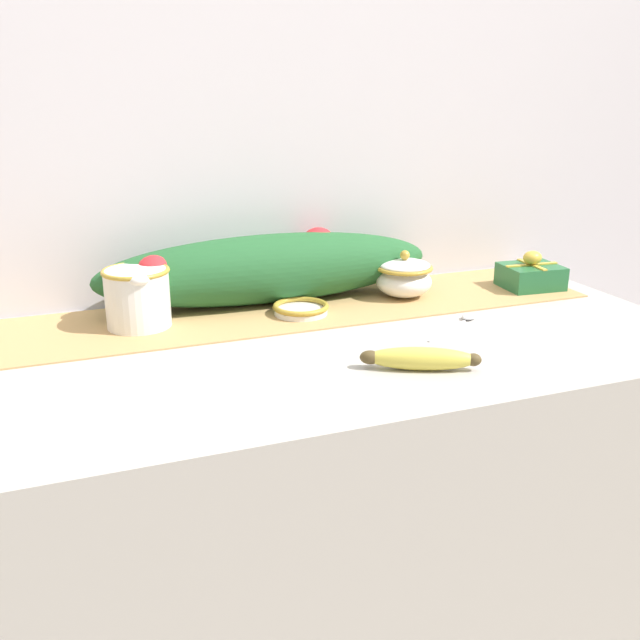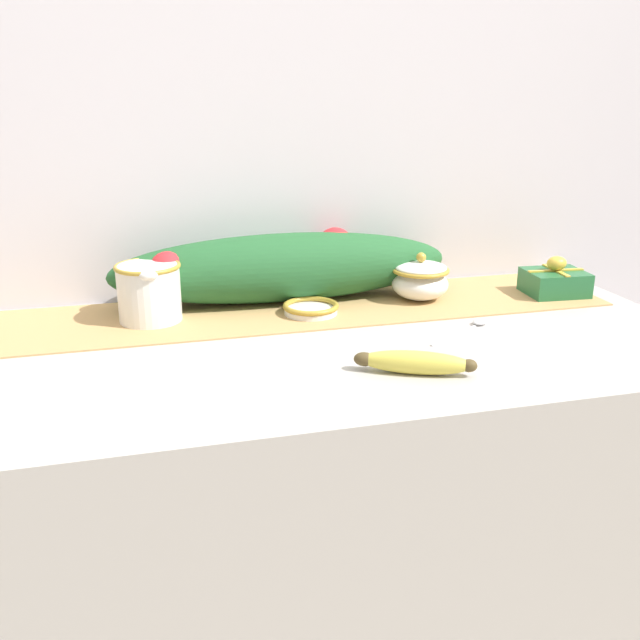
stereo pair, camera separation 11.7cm
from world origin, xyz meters
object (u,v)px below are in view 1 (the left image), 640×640
at_px(small_dish, 301,309).
at_px(spoon, 465,319).
at_px(sugar_bowl, 404,277).
at_px(cream_pitcher, 137,295).
at_px(banana, 420,359).
at_px(gift_box, 531,275).

bearing_deg(small_dish, spoon, -27.71).
bearing_deg(sugar_bowl, cream_pitcher, 179.89).
xyz_separation_m(small_dish, spoon, (0.27, -0.14, -0.01)).
height_order(banana, gift_box, gift_box).
relative_size(cream_pitcher, sugar_bowl, 1.20).
relative_size(cream_pitcher, spoon, 0.91).
distance_m(small_dish, spoon, 0.31).
height_order(sugar_bowl, gift_box, sugar_bowl).
xyz_separation_m(sugar_bowl, gift_box, (0.29, -0.04, -0.01)).
bearing_deg(banana, gift_box, 36.07).
xyz_separation_m(sugar_bowl, banana, (-0.16, -0.36, -0.03)).
bearing_deg(spoon, banana, -169.44).
distance_m(sugar_bowl, spoon, 0.19).
bearing_deg(small_dish, sugar_bowl, 8.83).
xyz_separation_m(cream_pitcher, sugar_bowl, (0.53, -0.00, -0.02)).
xyz_separation_m(cream_pitcher, spoon, (0.57, -0.18, -0.06)).
distance_m(cream_pitcher, small_dish, 0.30).
height_order(sugar_bowl, spoon, sugar_bowl).
relative_size(sugar_bowl, gift_box, 0.92).
height_order(cream_pitcher, sugar_bowl, cream_pitcher).
height_order(spoon, gift_box, gift_box).
bearing_deg(spoon, small_dish, 119.82).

